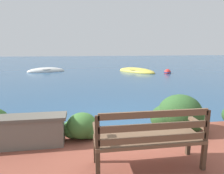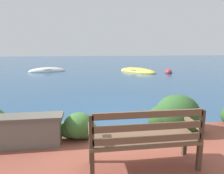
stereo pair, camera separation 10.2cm
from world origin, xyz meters
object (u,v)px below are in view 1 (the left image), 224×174
at_px(park_bench, 150,137).
at_px(mooring_buoy, 167,72).
at_px(rowboat_mid, 46,71).
at_px(rowboat_nearest, 136,71).

distance_m(park_bench, mooring_buoy, 12.82).
relative_size(park_bench, rowboat_mid, 0.52).
relative_size(park_bench, mooring_buoy, 2.96).
bearing_deg(park_bench, rowboat_mid, 98.11).
bearing_deg(mooring_buoy, park_bench, -115.10).
bearing_deg(rowboat_nearest, rowboat_mid, 44.44).
distance_m(park_bench, rowboat_nearest, 13.22).
distance_m(park_bench, rowboat_mid, 14.49).
distance_m(rowboat_nearest, rowboat_mid, 7.22).
height_order(park_bench, mooring_buoy, park_bench).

